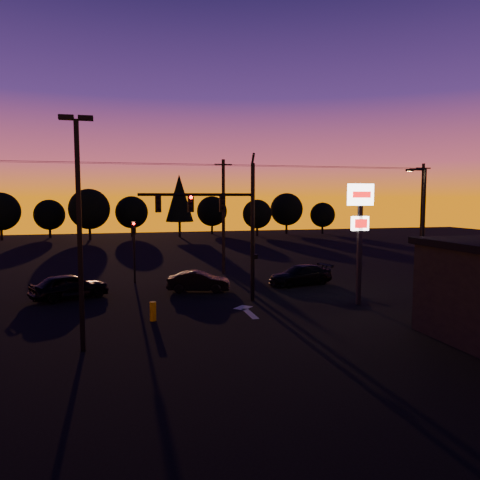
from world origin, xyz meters
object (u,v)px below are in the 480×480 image
(parking_lot_light, at_px, (79,218))
(pylon_sign, at_px, (360,218))
(bollard, at_px, (153,311))
(secondary_signal, at_px, (134,243))
(traffic_signal_mast, at_px, (226,217))
(suv_parked, at_px, (474,308))
(streetlight, at_px, (422,221))
(car_right, at_px, (300,275))
(car_left, at_px, (70,286))
(car_mid, at_px, (199,281))

(parking_lot_light, height_order, pylon_sign, parking_lot_light)
(bollard, bearing_deg, secondary_signal, 92.74)
(traffic_signal_mast, xyz_separation_m, parking_lot_light, (-7.40, -6.99, 0.33))
(traffic_signal_mast, relative_size, suv_parked, 1.68)
(secondary_signal, distance_m, streetlight, 19.89)
(pylon_sign, bearing_deg, traffic_signal_mast, 160.64)
(traffic_signal_mast, distance_m, car_right, 8.55)
(pylon_sign, distance_m, car_left, 17.44)
(parking_lot_light, height_order, car_right, parking_lot_light)
(secondary_signal, relative_size, car_left, 0.97)
(parking_lot_light, relative_size, car_left, 2.03)
(traffic_signal_mast, xyz_separation_m, pylon_sign, (7.10, -2.49, -0.02))
(traffic_signal_mast, relative_size, car_right, 1.85)
(car_mid, height_order, car_right, car_right)
(car_right, height_order, suv_parked, suv_parked)
(secondary_signal, height_order, streetlight, streetlight)
(car_mid, bearing_deg, car_left, 105.80)
(traffic_signal_mast, relative_size, parking_lot_light, 0.94)
(car_right, xyz_separation_m, suv_parked, (4.44, -11.36, 0.04))
(pylon_sign, distance_m, car_right, 7.83)
(car_left, distance_m, car_right, 15.08)
(car_left, height_order, car_mid, car_left)
(pylon_sign, bearing_deg, car_right, 97.68)
(pylon_sign, bearing_deg, car_left, 160.26)
(car_left, relative_size, car_mid, 1.13)
(car_left, bearing_deg, pylon_sign, -134.02)
(parking_lot_light, relative_size, car_right, 1.97)
(car_mid, xyz_separation_m, car_right, (7.24, 0.62, 0.02))
(pylon_sign, xyz_separation_m, suv_parked, (3.56, -4.83, -4.20))
(traffic_signal_mast, height_order, streetlight, traffic_signal_mast)
(secondary_signal, bearing_deg, bollard, -87.26)
(pylon_sign, relative_size, car_right, 1.46)
(streetlight, bearing_deg, suv_parked, -110.75)
(bollard, bearing_deg, pylon_sign, 2.99)
(pylon_sign, bearing_deg, parking_lot_light, -162.77)
(secondary_signal, bearing_deg, car_mid, -46.47)
(pylon_sign, xyz_separation_m, car_mid, (-8.12, 5.90, -4.26))
(parking_lot_light, distance_m, pylon_sign, 15.19)
(streetlight, relative_size, car_mid, 2.01)
(car_mid, bearing_deg, parking_lot_light, 162.94)
(traffic_signal_mast, distance_m, parking_lot_light, 10.19)
(car_right, bearing_deg, streetlight, 59.59)
(car_left, bearing_deg, secondary_signal, -67.02)
(secondary_signal, relative_size, suv_parked, 0.85)
(traffic_signal_mast, relative_size, car_mid, 2.16)
(pylon_sign, height_order, car_mid, pylon_sign)
(parking_lot_light, relative_size, suv_parked, 1.79)
(streetlight, relative_size, car_right, 1.72)
(parking_lot_light, distance_m, streetlight, 23.05)
(traffic_signal_mast, distance_m, car_mid, 5.57)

